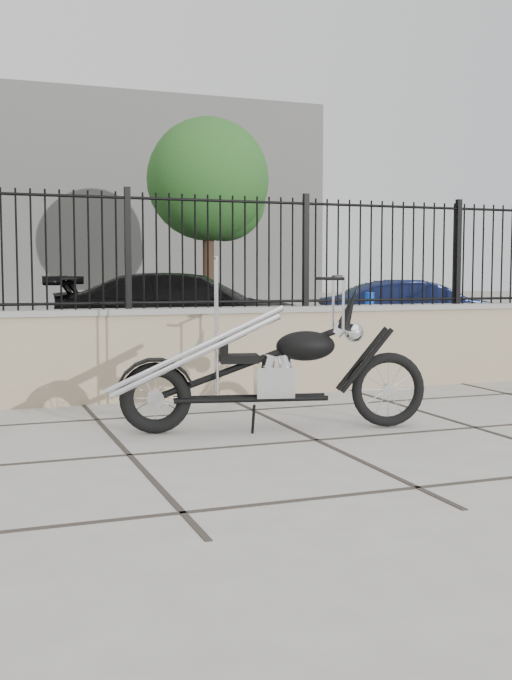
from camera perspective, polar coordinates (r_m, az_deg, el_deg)
The scene contains 10 objects.
ground_plane at distance 6.39m, azimuth 4.37°, elevation -7.19°, with size 90.00×90.00×0.00m, color #99968E.
parking_lot at distance 18.41m, azimuth -12.05°, elevation 0.56°, with size 30.00×30.00×0.00m, color black.
retaining_wall at distance 8.63m, azimuth -2.54°, elevation -0.83°, with size 14.00×0.36×0.96m, color gray.
iron_fence at distance 8.59m, azimuth -2.57°, elevation 6.36°, with size 14.00×0.08×1.20m, color black.
background_building at distance 32.39m, azimuth -15.77°, elevation 9.35°, with size 22.00×6.00×8.00m, color beige.
chopper_motorcycle at distance 6.66m, azimuth 0.89°, elevation -0.20°, with size 2.48×0.44×1.49m, color black, non-canonical shape.
car_black at distance 13.48m, azimuth -4.70°, elevation 1.99°, with size 1.88×4.62×1.34m, color black.
car_blue at distance 15.17m, azimuth 11.59°, elevation 1.97°, with size 1.28×3.66×1.21m, color #0E1636.
bollard_b at distance 11.23m, azimuth 8.13°, elevation 0.69°, with size 0.13×0.13×1.06m, color #0E38D6.
tree_right at distance 23.77m, azimuth -3.47°, elevation 11.80°, with size 3.58×3.58×6.04m.
Camera 1 is at (-2.61, -5.68, 1.32)m, focal length 42.00 mm.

